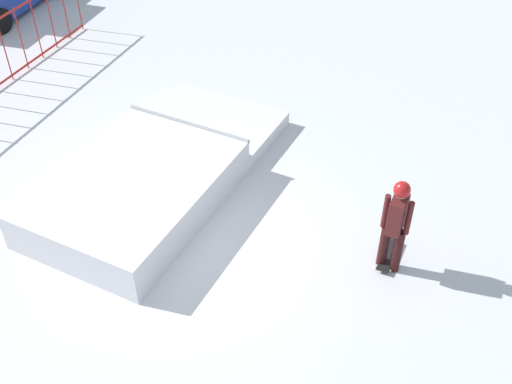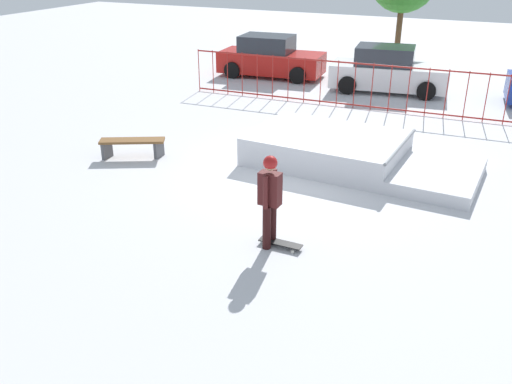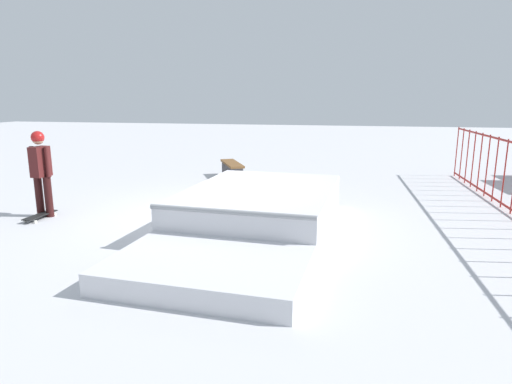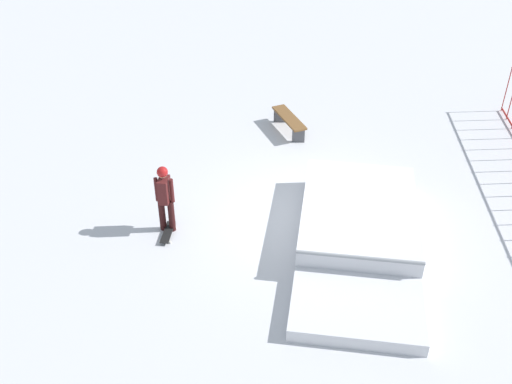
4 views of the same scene
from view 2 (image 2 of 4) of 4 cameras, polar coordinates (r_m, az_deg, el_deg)
The scene contains 8 objects.
ground_plane at distance 12.85m, azimuth 3.90°, elevation 1.61°, with size 60.00×60.00×0.00m, color silver.
skate_ramp at distance 13.58m, azimuth 9.21°, elevation 4.08°, with size 5.55×2.93×0.74m.
skater at distance 9.52m, azimuth 1.45°, elevation -0.28°, with size 0.39×0.44×1.73m.
skateboard at distance 9.91m, azimuth 2.55°, elevation -5.30°, with size 0.80×0.27×0.09m.
perimeter_fence at distance 18.29m, azimuth 11.05°, elevation 10.78°, with size 11.97×0.35×1.50m.
park_bench at distance 14.19m, azimuth -12.68°, elevation 4.86°, with size 1.61×1.08×0.48m.
parked_car_red at distance 22.59m, azimuth 1.50°, elevation 13.70°, with size 4.22×2.17×1.60m.
parked_car_white at distance 20.76m, azimuth 13.51°, elevation 12.07°, with size 4.28×2.32×1.60m.
Camera 2 is at (4.09, -11.10, 5.02)m, focal length 38.62 mm.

